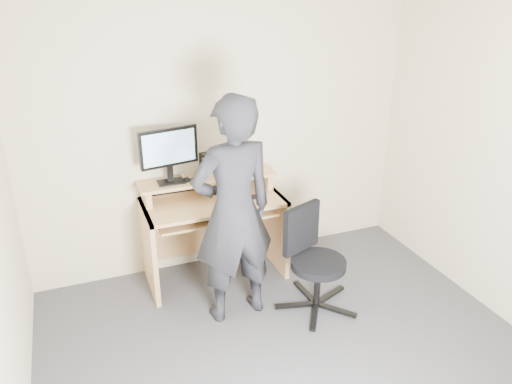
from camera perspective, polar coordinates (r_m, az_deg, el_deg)
ground at (r=3.64m, az=5.81°, el=-20.37°), size 3.50×3.50×0.00m
back_wall at (r=4.43m, az=-3.78°, el=6.85°), size 3.50×0.02×2.50m
desk at (r=4.44m, az=-5.13°, el=-2.93°), size 1.20×0.60×0.91m
monitor at (r=4.17m, az=-9.92°, el=4.66°), size 0.50×0.14×0.48m
external_drive at (r=4.34m, az=-5.80°, el=3.07°), size 0.08×0.13×0.20m
travel_mug at (r=4.30m, az=-5.57°, el=2.84°), size 0.10×0.10×0.20m
smartphone at (r=4.41m, az=-1.55°, el=2.19°), size 0.07×0.13×0.01m
charger at (r=4.26m, az=-7.94°, el=1.36°), size 0.05×0.05×0.03m
headphones at (r=4.37m, az=-9.25°, el=1.71°), size 0.16×0.16×0.06m
keyboard at (r=4.22m, az=-5.63°, el=-2.62°), size 0.48×0.23×0.03m
mouse at (r=4.29m, az=-0.10°, el=-0.53°), size 0.10×0.07×0.04m
office_chair at (r=4.04m, az=6.46°, el=-7.29°), size 0.67×0.65×0.84m
person at (r=3.72m, az=-2.60°, el=-2.32°), size 0.70×0.50×1.79m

